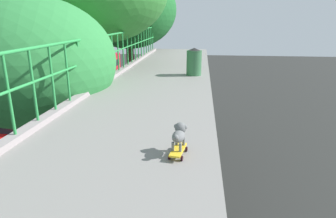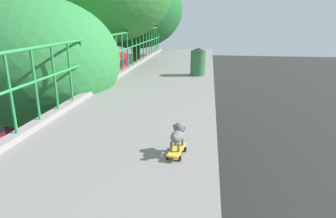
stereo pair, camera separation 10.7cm
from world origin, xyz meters
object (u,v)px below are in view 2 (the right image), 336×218
car_silver_fifth (50,155)px  city_bus (102,71)px  toy_skateboard (177,150)px  litter_bin (198,61)px  car_red_taxi_sixth (26,129)px  small_dog (178,134)px

car_silver_fifth → city_bus: 17.24m
toy_skateboard → litter_bin: litter_bin is taller
car_red_taxi_sixth → car_silver_fifth: bearing=-43.8°
city_bus → small_dog: size_ratio=25.71×
toy_skateboard → car_silver_fifth: bearing=129.5°
car_silver_fifth → small_dog: (7.23, -8.68, 4.99)m
car_silver_fifth → small_dog: bearing=-50.2°
city_bus → litter_bin: bearing=-61.8°
small_dog → car_silver_fifth: bearing=129.8°
city_bus → toy_skateboard: (10.59, -25.62, 3.61)m
car_red_taxi_sixth → city_bus: size_ratio=0.38×
litter_bin → city_bus: bearing=118.2°
car_red_taxi_sixth → litter_bin: size_ratio=4.67×
toy_skateboard → small_dog: 0.22m
car_red_taxi_sixth → city_bus: (-0.08, 13.72, 1.22)m
toy_skateboard → small_dog: (0.01, 0.08, 0.21)m
small_dog → litter_bin: bearing=89.7°
city_bus → car_red_taxi_sixth: bearing=-89.7°
city_bus → litter_bin: (10.63, -19.86, 3.98)m
car_silver_fifth → litter_bin: size_ratio=5.12×
car_red_taxi_sixth → small_dog: size_ratio=9.82×
car_red_taxi_sixth → city_bus: city_bus is taller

